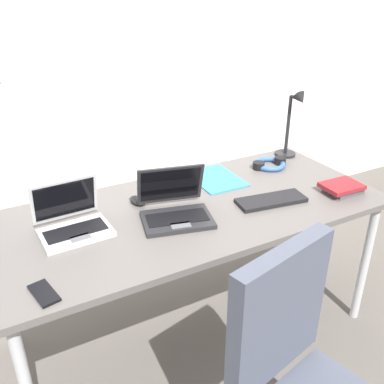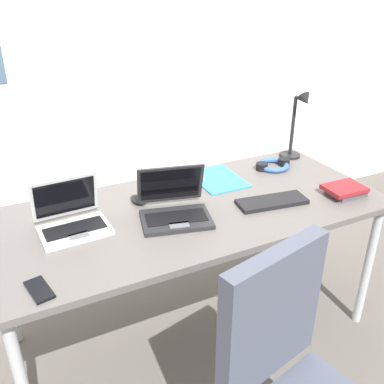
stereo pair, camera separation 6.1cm
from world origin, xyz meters
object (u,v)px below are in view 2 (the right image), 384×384
object	(u,v)px
external_keyboard	(272,202)
headphones	(273,165)
laptop_near_lamp	(174,208)
cell_phone	(39,290)
desk_lamp	(297,126)
book_stack	(345,190)
computer_mouse	(138,200)
paper_folder_front_left	(217,179)
laptop_far_corner	(72,220)

from	to	relation	value
external_keyboard	headphones	distance (m)	0.43
laptop_near_lamp	cell_phone	size ratio (longest dim) A/B	2.61
desk_lamp	cell_phone	world-z (taller)	desk_lamp
desk_lamp	external_keyboard	bearing A→B (deg)	-137.78
desk_lamp	book_stack	xyz separation A→B (m)	(-0.08, -0.49, -0.17)
external_keyboard	cell_phone	xyz separation A→B (m)	(-1.07, -0.16, -0.01)
cell_phone	desk_lamp	bearing A→B (deg)	9.31
computer_mouse	headphones	xyz separation A→B (m)	(0.82, 0.06, -0.00)
laptop_near_lamp	cell_phone	distance (m)	0.67
cell_phone	headphones	distance (m)	1.43
laptop_near_lamp	paper_folder_front_left	xyz separation A→B (m)	(0.36, 0.26, -0.04)
laptop_near_lamp	headphones	size ratio (longest dim) A/B	1.66
laptop_far_corner	external_keyboard	world-z (taller)	laptop_far_corner
laptop_far_corner	book_stack	distance (m)	1.28
cell_phone	paper_folder_front_left	xyz separation A→B (m)	(0.98, 0.51, -0.00)
external_keyboard	paper_folder_front_left	world-z (taller)	external_keyboard
desk_lamp	external_keyboard	xyz separation A→B (m)	(-0.45, -0.41, -0.19)
desk_lamp	laptop_near_lamp	xyz separation A→B (m)	(-0.91, -0.32, -0.15)
laptop_far_corner	cell_phone	world-z (taller)	laptop_far_corner
laptop_far_corner	computer_mouse	size ratio (longest dim) A/B	3.01
desk_lamp	book_stack	world-z (taller)	desk_lamp
book_stack	external_keyboard	bearing A→B (deg)	167.33
desk_lamp	computer_mouse	xyz separation A→B (m)	(-1.00, -0.12, -0.18)
external_keyboard	book_stack	size ratio (longest dim) A/B	1.70
laptop_far_corner	paper_folder_front_left	size ratio (longest dim) A/B	0.93
laptop_near_lamp	headphones	distance (m)	0.76
external_keyboard	cell_phone	distance (m)	1.09
book_stack	paper_folder_front_left	world-z (taller)	book_stack
desk_lamp	cell_phone	size ratio (longest dim) A/B	2.94
headphones	book_stack	bearing A→B (deg)	-75.49
book_stack	paper_folder_front_left	size ratio (longest dim) A/B	0.63
desk_lamp	external_keyboard	distance (m)	0.63
desk_lamp	laptop_far_corner	distance (m)	1.36
headphones	laptop_far_corner	bearing A→B (deg)	-171.96
book_stack	paper_folder_front_left	distance (m)	0.63
laptop_near_lamp	external_keyboard	world-z (taller)	laptop_near_lamp
external_keyboard	cell_phone	world-z (taller)	external_keyboard
computer_mouse	book_stack	bearing A→B (deg)	-32.85
cell_phone	book_stack	size ratio (longest dim) A/B	0.70
desk_lamp	laptop_far_corner	world-z (taller)	desk_lamp
paper_folder_front_left	cell_phone	bearing A→B (deg)	-152.39
external_keyboard	laptop_near_lamp	bearing A→B (deg)	177.52
external_keyboard	desk_lamp	bearing A→B (deg)	50.66
cell_phone	paper_folder_front_left	world-z (taller)	cell_phone
laptop_near_lamp	laptop_far_corner	bearing A→B (deg)	166.93
computer_mouse	laptop_near_lamp	bearing A→B (deg)	-74.78
laptop_far_corner	headphones	size ratio (longest dim) A/B	1.35
cell_phone	headphones	bearing A→B (deg)	9.77
headphones	paper_folder_front_left	distance (m)	0.35
desk_lamp	paper_folder_front_left	distance (m)	0.58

